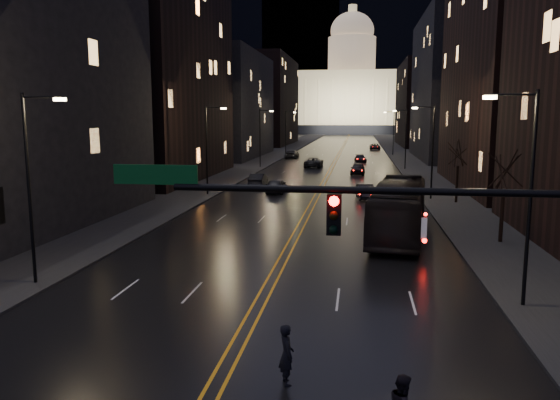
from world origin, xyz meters
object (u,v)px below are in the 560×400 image
at_px(bus, 399,209).
at_px(oncoming_car_a, 276,186).
at_px(oncoming_car_b, 258,180).
at_px(traffic_signal, 435,237).
at_px(receding_car_a, 365,192).
at_px(pedestrian_a, 287,355).

relative_size(bus, oncoming_car_a, 2.88).
bearing_deg(oncoming_car_b, traffic_signal, 104.99).
bearing_deg(bus, traffic_signal, -84.88).
xyz_separation_m(traffic_signal, receding_car_a, (-1.09, 39.94, -4.40)).
relative_size(oncoming_car_a, pedestrian_a, 2.46).
distance_m(bus, oncoming_car_a, 22.31).
height_order(oncoming_car_a, receding_car_a, oncoming_car_a).
height_order(traffic_signal, bus, traffic_signal).
xyz_separation_m(oncoming_car_b, receding_car_a, (11.97, -7.71, -0.06)).
height_order(bus, receding_car_a, bus).
height_order(traffic_signal, oncoming_car_b, traffic_signal).
height_order(bus, pedestrian_a, bus).
xyz_separation_m(oncoming_car_a, pedestrian_a, (6.42, -40.54, 0.15)).
relative_size(oncoming_car_b, receding_car_a, 1.09).
bearing_deg(bus, oncoming_car_a, 127.36).
xyz_separation_m(traffic_signal, pedestrian_a, (-3.84, 2.14, -4.17)).
bearing_deg(pedestrian_a, receding_car_a, -27.55).
relative_size(traffic_signal, receding_car_a, 4.05).
bearing_deg(receding_car_a, oncoming_car_a, 156.34).
height_order(bus, oncoming_car_b, bus).
distance_m(bus, pedestrian_a, 21.79).
height_order(oncoming_car_a, oncoming_car_b, oncoming_car_a).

